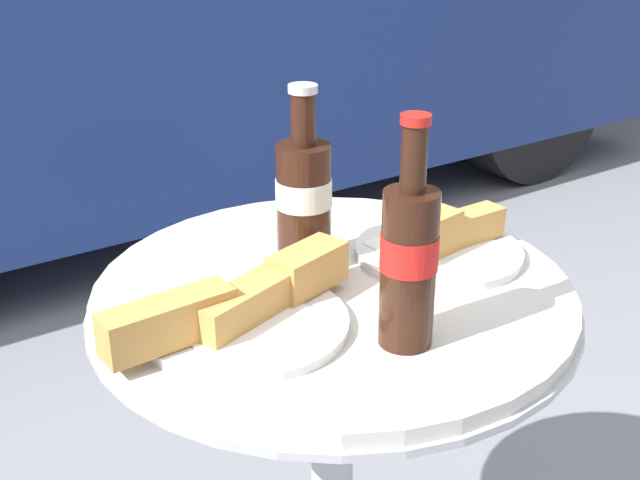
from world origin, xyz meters
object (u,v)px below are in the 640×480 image
(bistro_table, at_px, (332,417))
(lunch_plate_far, at_px, (241,310))
(cola_bottle_left, at_px, (409,259))
(cola_bottle_right, at_px, (306,197))
(parked_car, at_px, (151,20))
(lunch_plate_near, at_px, (440,244))

(bistro_table, bearing_deg, lunch_plate_far, -168.54)
(cola_bottle_left, distance_m, cola_bottle_right, 0.23)
(cola_bottle_right, xyz_separation_m, parked_car, (0.73, 2.20, -0.12))
(lunch_plate_near, height_order, lunch_plate_far, lunch_plate_near)
(lunch_plate_near, distance_m, lunch_plate_far, 0.32)
(cola_bottle_left, xyz_separation_m, parked_car, (0.75, 2.43, -0.13))
(lunch_plate_near, xyz_separation_m, lunch_plate_far, (-0.32, -0.01, 0.00))
(cola_bottle_right, distance_m, parked_car, 2.32)
(cola_bottle_left, distance_m, parked_car, 2.54)
(cola_bottle_left, height_order, cola_bottle_right, cola_bottle_left)
(bistro_table, xyz_separation_m, cola_bottle_left, (-0.02, -0.16, 0.31))
(lunch_plate_far, bearing_deg, lunch_plate_near, 2.53)
(cola_bottle_right, relative_size, lunch_plate_far, 0.75)
(lunch_plate_near, height_order, parked_car, parked_car)
(lunch_plate_far, bearing_deg, parked_car, 69.00)
(bistro_table, bearing_deg, cola_bottle_right, 87.18)
(cola_bottle_left, distance_m, lunch_plate_far, 0.20)
(cola_bottle_right, bearing_deg, cola_bottle_left, -94.69)
(lunch_plate_near, xyz_separation_m, parked_car, (0.56, 2.29, -0.04))
(cola_bottle_right, xyz_separation_m, lunch_plate_near, (0.16, -0.09, -0.08))
(lunch_plate_far, bearing_deg, cola_bottle_left, -43.63)
(bistro_table, distance_m, parked_car, 2.39)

